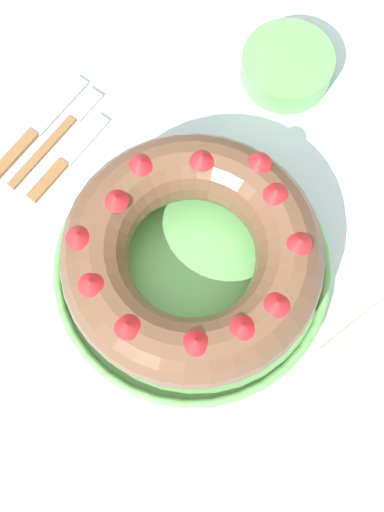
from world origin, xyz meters
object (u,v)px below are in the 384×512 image
Objects in this scene: bundt_cake at (192,256)px; fork at (61,131)px; cake_knife at (63,163)px; serving_knife at (33,134)px; side_bowl at (287,66)px; serving_dish at (192,269)px.

bundt_cake reaches higher than fork.
fork is 1.17× the size of cake_knife.
serving_knife reaches higher than fork.
side_bowl is (0.20, 0.26, 0.02)m from fork.
fork is 1.41× the size of side_bowl.
serving_knife is at bearing 175.16° from serving_dish.
serving_dish is 0.32m from side_bowl.
cake_knife is 0.34m from side_bowl.
serving_dish is 0.30m from serving_knife.
side_bowl is (-0.07, 0.32, -0.04)m from bundt_cake.
serving_dish is 0.05m from bundt_cake.
side_bowl reaches higher than cake_knife.
serving_dish reaches higher than cake_knife.
side_bowl reaches higher than fork.
fork is 0.33m from side_bowl.
side_bowl is at bearing 102.69° from serving_dish.
cake_knife is at bearing 176.06° from bundt_cake.
serving_dish is 1.87× the size of serving_knife.
side_bowl is at bearing 102.68° from bundt_cake.
side_bowl reaches higher than serving_knife.
serving_dish is at bearing -4.16° from cake_knife.
cake_knife is (-0.23, 0.02, -0.06)m from bundt_cake.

